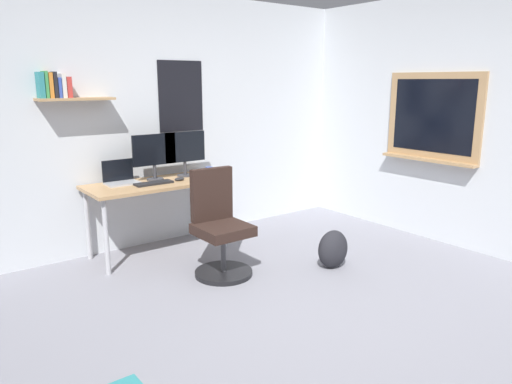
{
  "coord_description": "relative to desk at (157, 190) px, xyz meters",
  "views": [
    {
      "loc": [
        -2.23,
        -2.25,
        1.71
      ],
      "look_at": [
        0.02,
        0.72,
        0.85
      ],
      "focal_mm": 33.87,
      "sensor_mm": 36.0,
      "label": 1
    }
  ],
  "objects": [
    {
      "name": "keyboard",
      "position": [
        -0.07,
        -0.08,
        0.09
      ],
      "size": [
        0.37,
        0.13,
        0.02
      ],
      "primitive_type": "cube",
      "color": "black",
      "rests_on": "desk"
    },
    {
      "name": "monitor_secondary",
      "position": [
        0.38,
        0.1,
        0.35
      ],
      "size": [
        0.46,
        0.17,
        0.46
      ],
      "color": "#38383D",
      "rests_on": "desk"
    },
    {
      "name": "office_chair",
      "position": [
        0.2,
        -0.82,
        -0.25
      ],
      "size": [
        0.52,
        0.52,
        0.95
      ],
      "color": "black",
      "rests_on": "ground"
    },
    {
      "name": "desk",
      "position": [
        0.0,
        0.0,
        0.0
      ],
      "size": [
        1.38,
        0.61,
        0.73
      ],
      "color": "tan",
      "rests_on": "ground"
    },
    {
      "name": "wall_back",
      "position": [
        0.19,
        0.39,
        0.65
      ],
      "size": [
        5.0,
        0.3,
        2.6
      ],
      "color": "silver",
      "rests_on": "ground"
    },
    {
      "name": "wall_right",
      "position": [
        2.64,
        -2.04,
        0.64
      ],
      "size": [
        0.22,
        5.0,
        2.6
      ],
      "color": "silver",
      "rests_on": "ground"
    },
    {
      "name": "backpack",
      "position": [
        1.11,
        -1.35,
        -0.48
      ],
      "size": [
        0.32,
        0.22,
        0.36
      ],
      "primitive_type": "ellipsoid",
      "color": "#232328",
      "rests_on": "ground"
    },
    {
      "name": "monitor_primary",
      "position": [
        0.03,
        0.1,
        0.35
      ],
      "size": [
        0.46,
        0.17,
        0.46
      ],
      "color": "#38383D",
      "rests_on": "desk"
    },
    {
      "name": "coffee_mug",
      "position": [
        0.59,
        -0.03,
        0.12
      ],
      "size": [
        0.08,
        0.08,
        0.09
      ],
      "primitive_type": "cylinder",
      "color": "#334CA5",
      "rests_on": "desk"
    },
    {
      "name": "computer_mouse",
      "position": [
        0.21,
        -0.08,
        0.09
      ],
      "size": [
        0.1,
        0.06,
        0.03
      ],
      "primitive_type": "ellipsoid",
      "color": "#262628",
      "rests_on": "desk"
    },
    {
      "name": "ground_plane",
      "position": [
        0.19,
        -2.06,
        -0.66
      ],
      "size": [
        5.2,
        5.2,
        0.0
      ],
      "primitive_type": "plane",
      "color": "gray",
      "rests_on": "ground"
    },
    {
      "name": "laptop",
      "position": [
        -0.31,
        0.15,
        0.13
      ],
      "size": [
        0.31,
        0.21,
        0.23
      ],
      "color": "#ADAFB5",
      "rests_on": "desk"
    }
  ]
}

